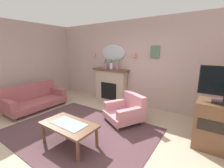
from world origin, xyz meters
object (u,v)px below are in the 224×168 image
at_px(wall_mirror, 113,53).
at_px(armchair_in_corner, 126,110).
at_px(framed_picture, 155,52).
at_px(wall_sconce_right, 134,55).
at_px(tv_cabinet, 219,126).
at_px(mantel_vase_centre, 117,63).
at_px(floral_couch, 34,99).
at_px(mantel_vase_right, 106,64).
at_px(wall_sconce_left, 94,54).
at_px(coffee_table, 69,126).
at_px(fireplace, 111,85).
at_px(mantel_vase_left, 111,64).

xyz_separation_m(wall_mirror, armchair_in_corner, (1.28, -1.28, -1.40)).
distance_m(wall_mirror, framed_picture, 1.50).
xyz_separation_m(wall_sconce_right, armchair_in_corner, (0.43, -1.23, -1.35)).
distance_m(framed_picture, tv_cabinet, 2.52).
distance_m(mantel_vase_centre, floral_couch, 2.89).
height_order(floral_couch, tv_cabinet, tv_cabinet).
distance_m(mantel_vase_right, tv_cabinet, 3.71).
bearing_deg(wall_mirror, floral_couch, -125.40).
bearing_deg(armchair_in_corner, floral_couch, -162.78).
height_order(wall_sconce_left, floral_couch, wall_sconce_left).
bearing_deg(framed_picture, coffee_table, -103.13).
distance_m(coffee_table, tv_cabinet, 2.79).
relative_size(framed_picture, coffee_table, 0.33).
height_order(mantel_vase_right, framed_picture, framed_picture).
height_order(wall_mirror, tv_cabinet, wall_mirror).
height_order(fireplace, wall_sconce_right, wall_sconce_right).
bearing_deg(wall_mirror, wall_sconce_right, -3.37).
xyz_separation_m(mantel_vase_centre, tv_cabinet, (2.92, -1.12, -0.93)).
xyz_separation_m(mantel_vase_centre, floral_couch, (-1.83, -1.98, -1.06)).
distance_m(fireplace, mantel_vase_centre, 0.87).
height_order(mantel_vase_left, floral_couch, mantel_vase_left).
relative_size(mantel_vase_right, wall_mirror, 0.38).
height_order(mantel_vase_left, mantel_vase_centre, mantel_vase_centre).
bearing_deg(wall_sconce_right, coffee_table, -89.94).
height_order(mantel_vase_centre, wall_sconce_right, wall_sconce_right).
height_order(wall_sconce_left, framed_picture, framed_picture).
relative_size(fireplace, coffee_table, 1.24).
xyz_separation_m(wall_mirror, wall_sconce_right, (0.85, -0.05, -0.05)).
bearing_deg(wall_sconce_right, tv_cabinet, -27.62).
bearing_deg(tv_cabinet, coffee_table, -148.13).
bearing_deg(mantel_vase_centre, framed_picture, 8.53).
height_order(wall_sconce_left, coffee_table, wall_sconce_left).
distance_m(floral_couch, armchair_in_corner, 2.94).
height_order(fireplace, mantel_vase_left, mantel_vase_left).
distance_m(mantel_vase_right, wall_mirror, 0.46).
height_order(wall_mirror, floral_couch, wall_mirror).
bearing_deg(wall_sconce_right, mantel_vase_centre, -167.69).
xyz_separation_m(wall_mirror, framed_picture, (1.50, 0.01, 0.04)).
bearing_deg(fireplace, wall_sconce_right, 6.16).
bearing_deg(mantel_vase_centre, coffee_table, -77.98).
bearing_deg(wall_sconce_right, wall_sconce_left, 180.00).
height_order(mantel_vase_left, framed_picture, framed_picture).
bearing_deg(mantel_vase_centre, wall_sconce_left, 174.04).
distance_m(mantel_vase_right, mantel_vase_left, 0.25).
bearing_deg(mantel_vase_right, mantel_vase_centre, 0.00).
distance_m(wall_sconce_left, tv_cabinet, 4.43).
bearing_deg(framed_picture, wall_sconce_left, -178.54).
xyz_separation_m(wall_sconce_left, armchair_in_corner, (2.13, -1.23, -1.35)).
relative_size(mantel_vase_left, wall_mirror, 0.39).
distance_m(coffee_table, armchair_in_corner, 1.55).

